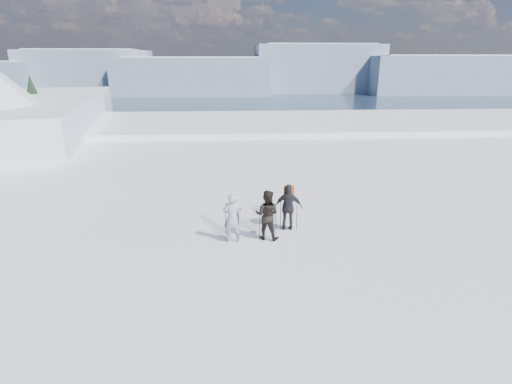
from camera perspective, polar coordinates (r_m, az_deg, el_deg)
lake_basin at (r=44.29m, az=-0.32°, el=1.24°), size 820.00×820.00×71.62m
far_mountain_range at (r=468.32m, az=0.16°, el=16.77°), size 770.00×110.00×53.00m
skier_grey at (r=14.97m, az=-3.40°, el=-3.70°), size 0.74×0.52×1.94m
skier_dark at (r=15.21m, az=1.57°, el=-3.27°), size 1.14×1.02×1.96m
skier_pack at (r=16.07m, az=4.66°, el=-2.19°), size 1.18×0.65×1.91m
backpack at (r=15.92m, az=4.80°, el=2.35°), size 0.44×0.29×0.59m
ski_poles at (r=15.45m, az=1.08°, el=-4.30°), size 2.88×1.02×1.36m
skis_loose at (r=17.81m, az=-2.80°, el=-3.29°), size 0.50×1.69×0.03m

